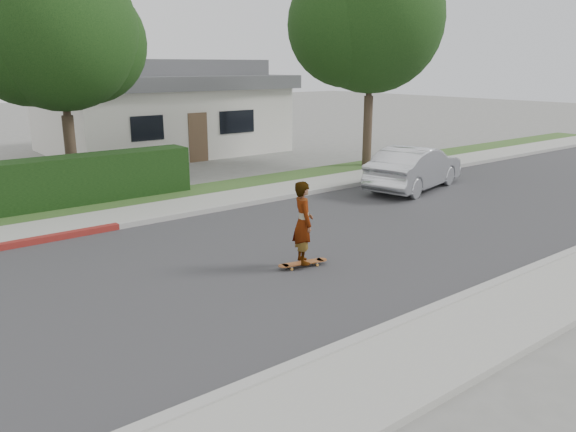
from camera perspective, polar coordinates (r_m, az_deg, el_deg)
name	(u,v)px	position (r m, az deg, el deg)	size (l,w,h in m)	color
ground	(151,286)	(11.04, -13.78, -6.95)	(120.00, 120.00, 0.00)	slate
road	(151,286)	(11.03, -13.78, -6.93)	(60.00, 8.00, 0.01)	#2D2D30
curb_near	(282,373)	(7.79, -0.60, -15.65)	(60.00, 0.20, 0.15)	#9E9E99
sidewalk_near	(327,405)	(7.22, 4.00, -18.59)	(60.00, 1.60, 0.12)	gray
curb_far	(78,233)	(14.67, -20.52, -1.66)	(60.00, 0.20, 0.15)	#9E9E99
sidewalk_far	(67,226)	(15.51, -21.55, -0.94)	(60.00, 1.60, 0.12)	gray
planting_strip	(49,214)	(17.01, -23.14, 0.21)	(60.00, 1.60, 0.10)	#2D4C1E
tree_center	(57,37)	(19.44, -22.43, 16.49)	(5.66, 4.84, 7.44)	#33261C
tree_right	(368,23)	(23.15, 8.09, 18.82)	(6.32, 5.60, 8.56)	#33261C
house	(160,107)	(28.21, -12.91, 10.72)	(10.60, 8.60, 4.30)	beige
skateboard	(303,263)	(11.65, 1.52, -4.80)	(1.12, 0.46, 0.10)	#CC8A38
skateboarder	(303,223)	(11.39, 1.55, -0.67)	(0.62, 0.41, 1.71)	white
car_silver	(415,168)	(19.34, 12.76, 4.80)	(1.54, 4.43, 1.46)	silver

